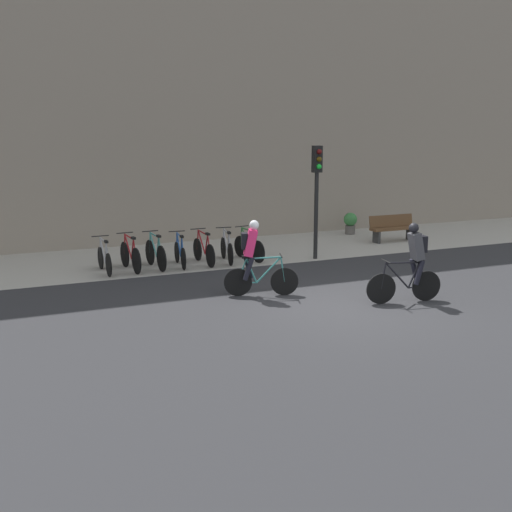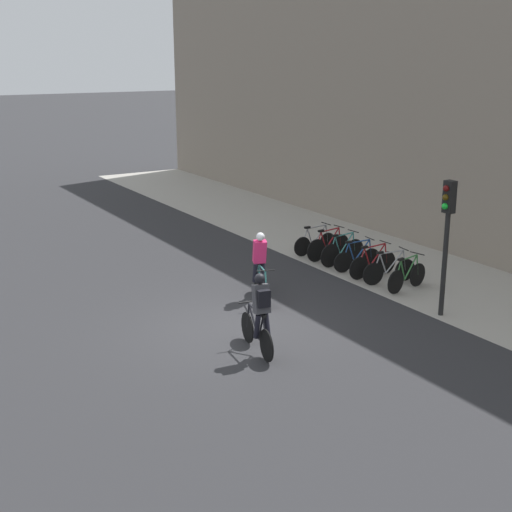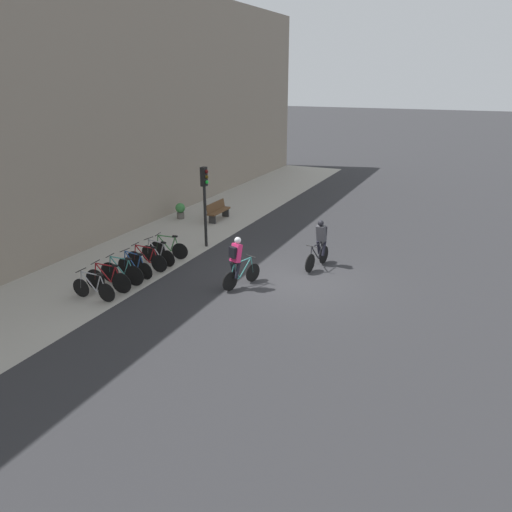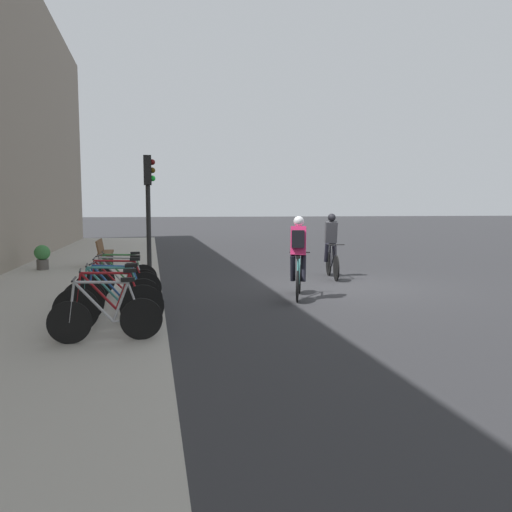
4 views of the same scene
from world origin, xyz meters
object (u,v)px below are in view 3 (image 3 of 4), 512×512
at_px(parked_bike_1, 108,280).
at_px(parked_bike_3, 135,267).
at_px(parked_bike_0, 94,288).
at_px(parked_bike_6, 168,249).
at_px(cyclist_pink, 238,261).
at_px(traffic_light_pole, 205,192).
at_px(parked_bike_5, 158,254).
at_px(cyclist_grey, 320,242).
at_px(bench, 218,211).
at_px(parked_bike_4, 147,260).
at_px(parked_bike_2, 122,272).
at_px(potted_plant, 180,210).

relative_size(parked_bike_1, parked_bike_3, 1.08).
height_order(parked_bike_0, parked_bike_6, parked_bike_6).
relative_size(cyclist_pink, traffic_light_pole, 0.54).
xyz_separation_m(cyclist_pink, parked_bike_1, (-2.04, 3.71, -0.53)).
bearing_deg(parked_bike_3, parked_bike_5, -0.00).
height_order(cyclist_grey, bench, cyclist_grey).
bearing_deg(cyclist_pink, parked_bike_4, 89.20).
bearing_deg(traffic_light_pole, parked_bike_6, 161.75).
relative_size(parked_bike_0, parked_bike_3, 1.03).
distance_m(parked_bike_3, bench, 7.77).
bearing_deg(cyclist_grey, parked_bike_2, 128.06).
bearing_deg(parked_bike_5, parked_bike_6, 0.09).
height_order(traffic_light_pole, bench, traffic_light_pole).
bearing_deg(parked_bike_3, cyclist_grey, -56.64).
distance_m(cyclist_pink, parked_bike_1, 4.27).
bearing_deg(traffic_light_pole, parked_bike_2, 172.47).
xyz_separation_m(parked_bike_3, bench, (7.71, 0.88, 0.09)).
bearing_deg(parked_bike_2, bench, 5.98).
height_order(parked_bike_1, parked_bike_4, parked_bike_1).
distance_m(cyclist_grey, parked_bike_3, 6.70).
bearing_deg(bench, cyclist_pink, -146.99).
bearing_deg(parked_bike_5, traffic_light_pole, -13.47).
height_order(cyclist_pink, parked_bike_5, cyclist_pink).
xyz_separation_m(parked_bike_0, bench, (9.80, 0.88, 0.09)).
relative_size(cyclist_pink, parked_bike_0, 1.09).
distance_m(parked_bike_3, traffic_light_pole, 4.43).
bearing_deg(cyclist_grey, parked_bike_3, 123.36).
distance_m(parked_bike_5, potted_plant, 6.37).
xyz_separation_m(parked_bike_2, parked_bike_5, (2.09, -0.00, -0.03)).
distance_m(parked_bike_1, parked_bike_5, 2.78).
height_order(cyclist_grey, parked_bike_5, cyclist_grey).
height_order(cyclist_pink, traffic_light_pole, traffic_light_pole).
bearing_deg(bench, parked_bike_3, -173.47).
relative_size(parked_bike_1, potted_plant, 2.19).
bearing_deg(parked_bike_0, bench, 5.15).
distance_m(parked_bike_0, traffic_light_pole, 6.36).
bearing_deg(parked_bike_1, potted_plant, 17.51).
relative_size(parked_bike_5, potted_plant, 2.11).
xyz_separation_m(parked_bike_3, parked_bike_4, (0.70, -0.00, 0.02)).
distance_m(parked_bike_3, parked_bike_4, 0.70).
height_order(parked_bike_0, traffic_light_pole, traffic_light_pole).
relative_size(parked_bike_0, parked_bike_1, 0.95).
relative_size(parked_bike_2, parked_bike_5, 1.03).
xyz_separation_m(cyclist_grey, parked_bike_6, (-1.58, 5.58, -0.55)).
distance_m(cyclist_pink, bench, 8.44).
bearing_deg(parked_bike_5, cyclist_grey, -67.76).
xyz_separation_m(parked_bike_0, parked_bike_3, (2.09, 0.00, -0.00)).
bearing_deg(parked_bike_6, cyclist_pink, -111.26).
bearing_deg(parked_bike_5, bench, 7.95).
xyz_separation_m(cyclist_pink, cyclist_grey, (3.03, -1.87, -0.00)).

